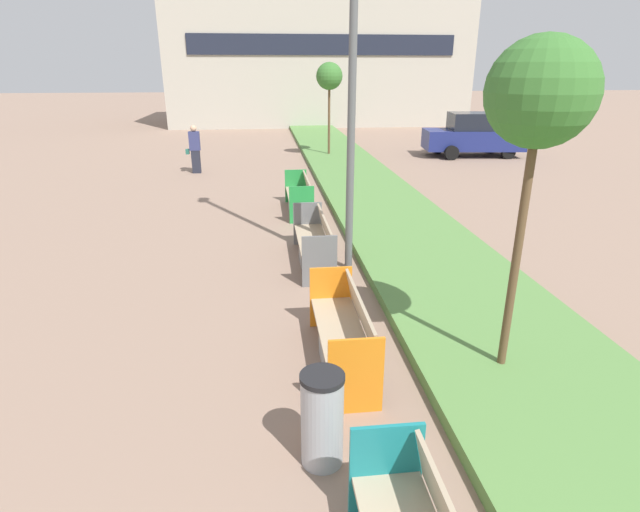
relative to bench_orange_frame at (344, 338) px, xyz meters
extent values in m
cube|color=#568442|center=(2.26, 5.18, -0.28)|extent=(2.80, 120.00, 0.18)
cube|color=#B2AD9E|center=(3.06, 31.96, 4.21)|extent=(19.77, 8.79, 9.15)
cube|color=#1E2333|center=(3.06, 27.52, 4.66)|extent=(16.61, 0.08, 1.20)
cube|color=#197A7F|center=(-0.04, -2.41, 0.10)|extent=(0.62, 0.04, 0.94)
cube|color=gray|center=(-0.04, 0.00, -0.16)|extent=(0.52, 0.60, 0.42)
cube|color=tan|center=(-0.04, 0.00, 0.07)|extent=(0.58, 2.01, 0.05)
cube|color=tan|center=(0.23, 0.00, 0.33)|extent=(0.14, 1.93, 0.48)
cube|color=orange|center=(-0.04, -1.03, 0.10)|extent=(0.62, 0.04, 0.94)
cube|color=orange|center=(-0.04, 1.03, 0.10)|extent=(0.62, 0.04, 0.94)
cube|color=gray|center=(-0.04, 3.63, -0.16)|extent=(0.52, 0.60, 0.42)
cube|color=tan|center=(-0.04, 3.63, 0.07)|extent=(0.58, 2.27, 0.05)
cube|color=tan|center=(0.23, 3.63, 0.33)|extent=(0.14, 2.17, 0.48)
cube|color=slate|center=(-0.04, 2.48, 0.10)|extent=(0.62, 0.04, 0.94)
cube|color=slate|center=(-0.04, 4.79, 0.10)|extent=(0.62, 0.04, 0.94)
cube|color=gray|center=(-0.04, 7.46, -0.16)|extent=(0.52, 0.60, 0.42)
cube|color=tan|center=(-0.04, 7.46, 0.07)|extent=(0.58, 2.11, 0.05)
cube|color=tan|center=(0.23, 7.46, 0.33)|extent=(0.14, 2.03, 0.48)
cube|color=#238C3D|center=(-0.04, 6.38, 0.10)|extent=(0.62, 0.04, 0.94)
cube|color=#238C3D|center=(-0.04, 8.54, 0.10)|extent=(0.62, 0.04, 0.94)
cylinder|color=#9EA0A5|center=(-0.49, -1.72, 0.10)|extent=(0.41, 0.41, 0.94)
cylinder|color=black|center=(-0.49, -1.72, 0.60)|extent=(0.43, 0.43, 0.05)
cylinder|color=#56595B|center=(0.61, 3.26, 4.02)|extent=(0.14, 0.14, 8.77)
cylinder|color=brown|center=(1.92, -0.51, 1.18)|extent=(0.10, 0.10, 3.09)
sphere|color=#38702D|center=(1.92, -0.51, 3.04)|extent=(1.15, 1.15, 1.15)
cylinder|color=brown|center=(1.92, 16.07, 1.16)|extent=(0.10, 0.10, 3.05)
sphere|color=#38702D|center=(1.92, 16.07, 2.99)|extent=(1.10, 1.10, 1.10)
cube|color=#232633|center=(-3.40, 13.28, 0.05)|extent=(0.30, 0.22, 0.83)
cube|color=navy|center=(-3.40, 13.28, 0.80)|extent=(0.38, 0.24, 0.67)
sphere|color=tan|center=(-3.40, 13.28, 1.25)|extent=(0.23, 0.23, 0.23)
cube|color=#236051|center=(-3.68, 13.28, 0.42)|extent=(0.12, 0.20, 0.18)
cube|color=navy|center=(8.27, 15.79, 0.35)|extent=(4.38, 2.24, 0.84)
cube|color=black|center=(8.27, 15.79, 1.13)|extent=(2.27, 1.78, 0.72)
cylinder|color=black|center=(9.53, 14.89, -0.07)|extent=(0.60, 0.20, 0.60)
cylinder|color=black|center=(9.53, 16.69, -0.07)|extent=(0.60, 0.20, 0.60)
cylinder|color=black|center=(7.01, 14.89, -0.07)|extent=(0.60, 0.20, 0.60)
cylinder|color=black|center=(7.01, 16.69, -0.07)|extent=(0.60, 0.20, 0.60)
camera|label=1|loc=(-0.96, -5.60, 3.26)|focal=28.00mm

